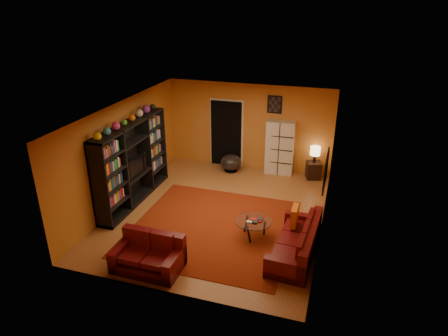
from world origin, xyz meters
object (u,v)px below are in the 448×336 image
(loveseat, at_px, (149,254))
(bowl_chair, at_px, (231,163))
(storage_cabinet, at_px, (280,148))
(side_table, at_px, (313,170))
(tv, at_px, (134,166))
(sofa, at_px, (299,243))
(coffee_table, at_px, (253,222))
(table_lamp, at_px, (315,151))
(entertainment_unit, at_px, (133,163))

(loveseat, xyz_separation_m, bowl_chair, (0.21, 4.92, -0.01))
(storage_cabinet, relative_size, side_table, 3.25)
(tv, bearing_deg, sofa, -104.42)
(coffee_table, height_order, table_lamp, table_lamp)
(tv, height_order, table_lamp, tv)
(loveseat, xyz_separation_m, table_lamp, (2.65, 5.17, 0.55))
(entertainment_unit, xyz_separation_m, storage_cabinet, (3.27, 2.80, -0.24))
(entertainment_unit, bearing_deg, tv, -44.37)
(tv, distance_m, loveseat, 2.95)
(coffee_table, bearing_deg, side_table, 74.89)
(side_table, bearing_deg, bowl_chair, -174.15)
(storage_cabinet, distance_m, side_table, 1.18)
(entertainment_unit, xyz_separation_m, coffee_table, (3.35, -0.78, -0.68))
(storage_cabinet, relative_size, bowl_chair, 2.56)
(sofa, height_order, storage_cabinet, storage_cabinet)
(sofa, distance_m, coffee_table, 1.13)
(coffee_table, height_order, bowl_chair, bowl_chair)
(side_table, bearing_deg, sofa, -88.54)
(sofa, distance_m, loveseat, 3.02)
(table_lamp, bearing_deg, coffee_table, -105.11)
(entertainment_unit, relative_size, tv, 3.36)
(bowl_chair, bearing_deg, sofa, -55.29)
(sofa, relative_size, bowl_chair, 3.17)
(loveseat, xyz_separation_m, side_table, (2.65, 5.17, -0.04))
(entertainment_unit, bearing_deg, loveseat, -55.67)
(tv, height_order, bowl_chair, tv)
(loveseat, relative_size, bowl_chair, 2.10)
(storage_cabinet, height_order, side_table, storage_cabinet)
(tv, bearing_deg, loveseat, -145.94)
(tv, height_order, storage_cabinet, storage_cabinet)
(tv, distance_m, side_table, 5.15)
(tv, distance_m, table_lamp, 5.10)
(coffee_table, xyz_separation_m, table_lamp, (0.95, 3.53, 0.47))
(tv, bearing_deg, bowl_chair, -35.46)
(entertainment_unit, distance_m, loveseat, 3.03)
(sofa, bearing_deg, loveseat, -152.04)
(bowl_chair, height_order, table_lamp, table_lamp)
(tv, relative_size, bowl_chair, 1.41)
(loveseat, xyz_separation_m, storage_cabinet, (1.62, 5.22, 0.52))
(sofa, relative_size, side_table, 4.02)
(tv, height_order, loveseat, tv)
(bowl_chair, xyz_separation_m, side_table, (2.44, 0.25, -0.03))
(tv, relative_size, storage_cabinet, 0.55)
(bowl_chair, bearing_deg, table_lamp, 5.85)
(entertainment_unit, distance_m, storage_cabinet, 4.31)
(loveseat, distance_m, side_table, 5.81)
(sofa, xyz_separation_m, storage_cabinet, (-1.13, 3.97, 0.52))
(side_table, distance_m, table_lamp, 0.59)
(tv, height_order, sofa, tv)
(sofa, xyz_separation_m, table_lamp, (-0.10, 3.92, 0.55))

